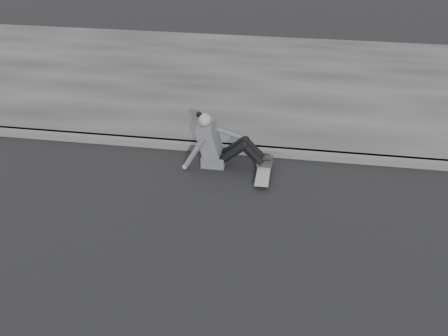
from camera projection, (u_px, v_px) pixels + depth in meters
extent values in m
plane|color=black|center=(275.00, 265.00, 5.89)|extent=(80.00, 80.00, 0.00)
cube|color=#535353|center=(286.00, 153.00, 8.03)|extent=(24.00, 0.16, 0.12)
cube|color=#3C3C3C|center=(293.00, 83.00, 10.57)|extent=(24.00, 6.00, 0.12)
cylinder|color=gray|center=(257.00, 184.00, 7.32)|extent=(0.03, 0.05, 0.05)
cylinder|color=gray|center=(267.00, 185.00, 7.30)|extent=(0.03, 0.05, 0.05)
cylinder|color=gray|center=(260.00, 166.00, 7.75)|extent=(0.03, 0.05, 0.05)
cylinder|color=gray|center=(270.00, 167.00, 7.73)|extent=(0.03, 0.05, 0.05)
cube|color=#29292B|center=(262.00, 183.00, 7.29)|extent=(0.16, 0.04, 0.03)
cube|color=#29292B|center=(265.00, 165.00, 7.73)|extent=(0.16, 0.04, 0.03)
cube|color=gray|center=(263.00, 172.00, 7.50)|extent=(0.20, 0.78, 0.02)
cube|color=#4D4E50|center=(214.00, 159.00, 7.81)|extent=(0.36, 0.34, 0.18)
cube|color=#4D4E50|center=(209.00, 140.00, 7.64)|extent=(0.37, 0.40, 0.57)
cube|color=#4D4E50|center=(201.00, 132.00, 7.59)|extent=(0.14, 0.30, 0.20)
cylinder|color=gray|center=(206.00, 125.00, 7.52)|extent=(0.09, 0.09, 0.08)
sphere|color=gray|center=(205.00, 120.00, 7.47)|extent=(0.20, 0.20, 0.20)
sphere|color=black|center=(199.00, 115.00, 7.46)|extent=(0.09, 0.09, 0.09)
cylinder|color=black|center=(233.00, 153.00, 7.59)|extent=(0.43, 0.13, 0.39)
cylinder|color=black|center=(235.00, 147.00, 7.74)|extent=(0.43, 0.13, 0.39)
cylinder|color=black|center=(253.00, 154.00, 7.55)|extent=(0.35, 0.11, 0.36)
cylinder|color=black|center=(254.00, 149.00, 7.70)|extent=(0.35, 0.11, 0.36)
sphere|color=black|center=(244.00, 146.00, 7.49)|extent=(0.13, 0.13, 0.13)
sphere|color=black|center=(245.00, 140.00, 7.65)|extent=(0.13, 0.13, 0.13)
cube|color=#272727|center=(264.00, 164.00, 7.61)|extent=(0.24, 0.08, 0.07)
cube|color=#272727|center=(265.00, 158.00, 7.76)|extent=(0.24, 0.08, 0.07)
cylinder|color=#4D4E50|center=(194.00, 153.00, 7.56)|extent=(0.38, 0.08, 0.58)
sphere|color=gray|center=(185.00, 167.00, 7.70)|extent=(0.08, 0.08, 0.08)
cylinder|color=#4D4E50|center=(226.00, 132.00, 7.71)|extent=(0.48, 0.08, 0.21)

